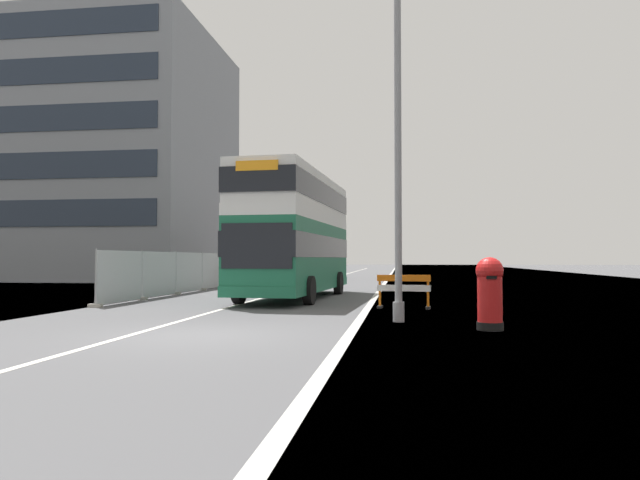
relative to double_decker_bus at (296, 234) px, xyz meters
name	(u,v)px	position (x,y,z in m)	size (l,w,h in m)	color
ground	(227,337)	(0.61, -11.26, -2.64)	(140.00, 280.00, 0.10)	#4C4C4F
double_decker_bus	(296,234)	(0.00, 0.00, 0.00)	(3.25, 10.56, 4.88)	#196042
lamppost_foreground	(398,142)	(4.14, -8.26, 1.96)	(0.29, 0.70, 9.59)	gray
red_pillar_postbox	(490,290)	(6.17, -9.66, -1.70)	(0.61, 0.61, 1.62)	black
roadworks_barrier	(404,288)	(4.28, -4.30, -1.93)	(1.70, 0.58, 1.07)	orange
construction_site_fence	(213,271)	(-5.64, 6.60, -1.68)	(0.44, 24.00, 1.92)	#A8AAAD
car_oncoming_near	(290,268)	(-3.30, 15.97, -1.62)	(2.07, 3.84, 2.09)	gray
car_receding_mid	(303,266)	(-3.83, 24.53, -1.61)	(2.03, 3.85, 2.11)	maroon
bare_tree_far_verge_near	(160,242)	(-11.86, 14.18, 0.10)	(2.59, 3.23, 5.10)	#4C3D2D
bare_tree_far_verge_mid	(202,251)	(-13.49, 27.15, -0.32)	(2.68, 2.76, 4.81)	#4C3D2D
bare_tree_far_verge_far	(245,249)	(-11.33, 33.76, -0.03)	(3.01, 2.35, 5.14)	#4C3D2D
backdrop_office_block	(31,161)	(-25.38, 20.17, 6.85)	(30.08, 15.82, 18.89)	gray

